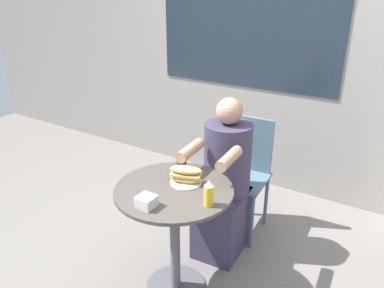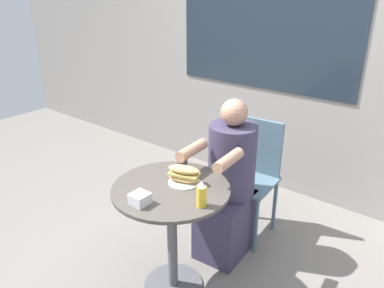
# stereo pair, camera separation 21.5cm
# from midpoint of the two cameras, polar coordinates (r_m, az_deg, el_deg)

# --- Properties ---
(ground_plane) EXTENTS (8.00, 8.00, 0.00)m
(ground_plane) POSITION_cam_midpoint_polar(r_m,az_deg,el_deg) (2.54, -0.26, -20.84)
(ground_plane) COLOR slate
(storefront_wall) EXTENTS (8.00, 0.09, 2.80)m
(storefront_wall) POSITION_cam_midpoint_polar(r_m,az_deg,el_deg) (3.27, 18.36, 15.73)
(storefront_wall) COLOR gray
(storefront_wall) RESTS_ON ground_plane
(cafe_table) EXTENTS (0.67, 0.67, 0.72)m
(cafe_table) POSITION_cam_midpoint_polar(r_m,az_deg,el_deg) (2.21, -0.29, -11.06)
(cafe_table) COLOR #47423D
(cafe_table) RESTS_ON ground_plane
(diner_chair) EXTENTS (0.41, 0.41, 0.87)m
(diner_chair) POSITION_cam_midpoint_polar(r_m,az_deg,el_deg) (2.81, 11.49, -3.51)
(diner_chair) COLOR slate
(diner_chair) RESTS_ON ground_plane
(seated_diner) EXTENTS (0.35, 0.58, 1.11)m
(seated_diner) POSITION_cam_midpoint_polar(r_m,az_deg,el_deg) (2.56, 7.96, -7.06)
(seated_diner) COLOR #38334C
(seated_diner) RESTS_ON ground_plane
(sandwich_on_plate) EXTENTS (0.20, 0.18, 0.11)m
(sandwich_on_plate) POSITION_cam_midpoint_polar(r_m,az_deg,el_deg) (2.13, 1.67, -4.83)
(sandwich_on_plate) COLOR white
(sandwich_on_plate) RESTS_ON cafe_table
(drink_cup) EXTENTS (0.07, 0.07, 0.10)m
(drink_cup) POSITION_cam_midpoint_polar(r_m,az_deg,el_deg) (2.27, 1.25, -2.88)
(drink_cup) COLOR #424247
(drink_cup) RESTS_ON cafe_table
(napkin_box) EXTENTS (0.09, 0.09, 0.06)m
(napkin_box) POSITION_cam_midpoint_polar(r_m,az_deg,el_deg) (1.95, -4.79, -8.40)
(napkin_box) COLOR silver
(napkin_box) RESTS_ON cafe_table
(condiment_bottle) EXTENTS (0.05, 0.05, 0.14)m
(condiment_bottle) POSITION_cam_midpoint_polar(r_m,az_deg,el_deg) (1.91, 4.72, -7.70)
(condiment_bottle) COLOR gold
(condiment_bottle) RESTS_ON cafe_table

